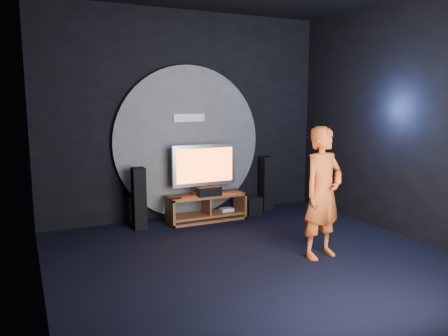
% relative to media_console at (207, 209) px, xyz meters
% --- Properties ---
extents(floor, '(5.00, 5.00, 0.00)m').
position_rel_media_console_xyz_m(floor, '(-0.17, -2.05, -0.20)').
color(floor, black).
rests_on(floor, ground).
extents(back_wall, '(5.00, 0.04, 3.50)m').
position_rel_media_console_xyz_m(back_wall, '(-0.17, 0.45, 1.55)').
color(back_wall, black).
rests_on(back_wall, ground).
extents(front_wall, '(5.00, 0.04, 3.50)m').
position_rel_media_console_xyz_m(front_wall, '(-0.17, -4.55, 1.55)').
color(front_wall, black).
rests_on(front_wall, ground).
extents(left_wall, '(0.04, 5.00, 3.50)m').
position_rel_media_console_xyz_m(left_wall, '(-2.67, -2.05, 1.55)').
color(left_wall, black).
rests_on(left_wall, ground).
extents(right_wall, '(0.04, 5.00, 3.50)m').
position_rel_media_console_xyz_m(right_wall, '(2.33, -2.05, 1.55)').
color(right_wall, black).
rests_on(right_wall, ground).
extents(wall_disc_panel, '(2.60, 0.11, 2.60)m').
position_rel_media_console_xyz_m(wall_disc_panel, '(-0.17, 0.39, 1.11)').
color(wall_disc_panel, '#515156').
rests_on(wall_disc_panel, ground).
extents(media_console, '(1.33, 0.45, 0.45)m').
position_rel_media_console_xyz_m(media_console, '(0.00, 0.00, 0.00)').
color(media_console, brown).
rests_on(media_console, ground).
extents(tv, '(1.12, 0.22, 0.83)m').
position_rel_media_console_xyz_m(tv, '(-0.01, 0.07, 0.71)').
color(tv, silver).
rests_on(tv, media_console).
extents(center_speaker, '(0.40, 0.15, 0.15)m').
position_rel_media_console_xyz_m(center_speaker, '(-0.01, -0.14, 0.33)').
color(center_speaker, black).
rests_on(center_speaker, media_console).
extents(remote, '(0.18, 0.05, 0.02)m').
position_rel_media_console_xyz_m(remote, '(-0.59, -0.12, 0.27)').
color(remote, black).
rests_on(remote, media_console).
extents(tower_speaker_left, '(0.20, 0.22, 0.98)m').
position_rel_media_console_xyz_m(tower_speaker_left, '(-1.15, -0.00, 0.29)').
color(tower_speaker_left, black).
rests_on(tower_speaker_left, ground).
extents(tower_speaker_right, '(0.20, 0.22, 0.98)m').
position_rel_media_console_xyz_m(tower_speaker_right, '(1.33, 0.28, 0.29)').
color(tower_speaker_right, black).
rests_on(tower_speaker_right, ground).
extents(subwoofer, '(0.28, 0.28, 0.30)m').
position_rel_media_console_xyz_m(subwoofer, '(0.90, 0.04, -0.04)').
color(subwoofer, black).
rests_on(subwoofer, ground).
extents(player, '(0.68, 0.51, 1.70)m').
position_rel_media_console_xyz_m(player, '(0.68, -2.23, 0.65)').
color(player, '#D3531C').
rests_on(player, ground).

